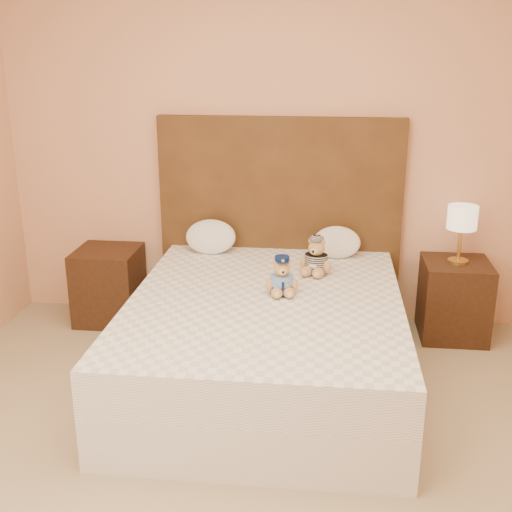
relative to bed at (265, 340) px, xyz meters
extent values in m
cube|color=tan|center=(0.00, 1.05, 1.07)|extent=(4.00, 0.04, 2.70)
cube|color=white|center=(0.00, 0.00, -0.13)|extent=(1.60, 2.00, 0.30)
cube|color=white|center=(0.00, 0.00, 0.15)|extent=(1.60, 2.00, 0.25)
cube|color=#533619|center=(0.00, 1.01, 0.47)|extent=(1.75, 0.08, 1.50)
cube|color=#381F11|center=(-1.25, 0.80, 0.00)|extent=(0.45, 0.45, 0.55)
cube|color=#381F11|center=(1.25, 0.80, 0.00)|extent=(0.45, 0.45, 0.55)
cylinder|color=gold|center=(1.25, 0.80, 0.28)|extent=(0.14, 0.14, 0.02)
cylinder|color=gold|center=(1.25, 0.80, 0.41)|extent=(0.02, 0.02, 0.26)
cylinder|color=beige|center=(1.25, 0.80, 0.59)|extent=(0.20, 0.20, 0.16)
ellipsoid|color=white|center=(-0.48, 0.83, 0.40)|extent=(0.36, 0.23, 0.25)
ellipsoid|color=white|center=(0.42, 0.83, 0.39)|extent=(0.33, 0.21, 0.23)
camera|label=1|loc=(0.35, -3.50, 1.70)|focal=45.00mm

